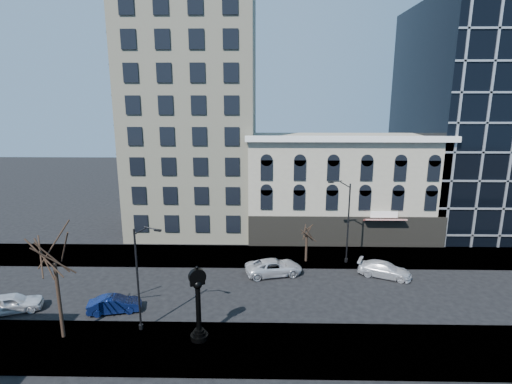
{
  "coord_description": "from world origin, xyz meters",
  "views": [
    {
      "loc": [
        2.72,
        -31.67,
        16.42
      ],
      "look_at": [
        2.0,
        4.0,
        8.0
      ],
      "focal_mm": 28.0,
      "sensor_mm": 36.0,
      "label": 1
    }
  ],
  "objects_px": {
    "street_lamp_near": "(143,251)",
    "car_near_a": "(12,303)",
    "car_near_b": "(115,304)",
    "street_clock": "(198,307)"
  },
  "relations": [
    {
      "from": "car_near_a",
      "to": "street_clock",
      "type": "bearing_deg",
      "value": -123.63
    },
    {
      "from": "car_near_b",
      "to": "car_near_a",
      "type": "bearing_deg",
      "value": 78.27
    },
    {
      "from": "car_near_b",
      "to": "street_clock",
      "type": "bearing_deg",
      "value": -129.55
    },
    {
      "from": "street_lamp_near",
      "to": "car_near_a",
      "type": "distance_m",
      "value": 12.94
    },
    {
      "from": "street_clock",
      "to": "car_near_b",
      "type": "distance_m",
      "value": 8.33
    },
    {
      "from": "car_near_a",
      "to": "car_near_b",
      "type": "height_order",
      "value": "car_near_a"
    },
    {
      "from": "street_lamp_near",
      "to": "car_near_b",
      "type": "distance_m",
      "value": 7.03
    },
    {
      "from": "street_lamp_near",
      "to": "car_near_a",
      "type": "xyz_separation_m",
      "value": [
        -11.47,
        2.54,
        -5.43
      ]
    },
    {
      "from": "street_clock",
      "to": "car_near_a",
      "type": "height_order",
      "value": "street_clock"
    },
    {
      "from": "street_clock",
      "to": "street_lamp_near",
      "type": "relative_size",
      "value": 0.68
    }
  ]
}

